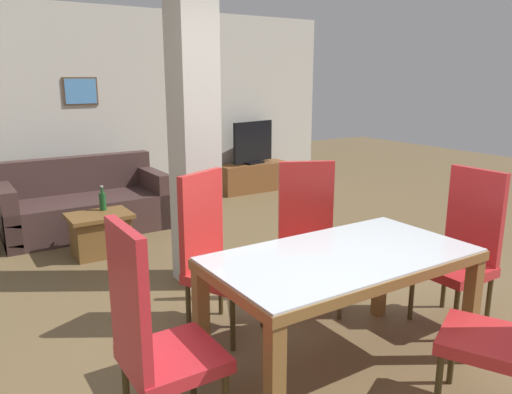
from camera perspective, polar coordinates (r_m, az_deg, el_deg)
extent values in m
plane|color=brown|center=(3.37, 9.30, -18.61)|extent=(18.00, 18.00, 0.00)
cube|color=beige|center=(7.16, -17.05, 9.52)|extent=(7.20, 0.06, 2.70)
cube|color=brown|center=(7.04, -19.41, 11.33)|extent=(0.44, 0.02, 0.36)
cube|color=#4C8CCC|center=(7.03, -19.39, 11.33)|extent=(0.40, 0.01, 0.32)
cube|color=beige|center=(4.26, -7.12, 7.62)|extent=(0.33, 0.36, 2.70)
cube|color=brown|center=(2.79, 15.50, -9.41)|extent=(1.61, 0.06, 0.06)
cube|color=brown|center=(3.34, 5.13, -5.08)|extent=(1.61, 0.06, 0.06)
cube|color=brown|center=(2.62, -3.05, -10.43)|extent=(0.06, 0.75, 0.06)
cube|color=brown|center=(3.60, 19.04, -4.42)|extent=(0.06, 0.75, 0.06)
cube|color=silver|center=(3.04, 9.85, -6.44)|extent=(1.59, 0.85, 0.01)
cube|color=brown|center=(2.53, 2.13, -21.14)|extent=(0.08, 0.08, 0.69)
cube|color=brown|center=(3.51, 23.35, -11.85)|extent=(0.08, 0.08, 0.69)
cube|color=brown|center=(3.10, -6.27, -14.19)|extent=(0.08, 0.08, 0.69)
cube|color=brown|center=(3.94, 14.03, -8.29)|extent=(0.08, 0.08, 0.69)
cube|color=red|center=(3.90, 6.25, -6.91)|extent=(0.62, 0.62, 0.07)
cube|color=red|center=(3.98, 5.74, -0.79)|extent=(0.41, 0.24, 0.69)
cylinder|color=#41351A|center=(3.87, 9.59, -10.92)|extent=(0.04, 0.04, 0.39)
cylinder|color=#41351A|center=(3.78, 3.94, -11.33)|extent=(0.04, 0.04, 0.39)
cylinder|color=#41351A|center=(4.20, 8.15, -8.81)|extent=(0.04, 0.04, 0.39)
cylinder|color=#41351A|center=(4.12, 2.97, -9.12)|extent=(0.04, 0.04, 0.39)
cube|color=red|center=(2.63, -9.43, -17.75)|extent=(0.46, 0.46, 0.07)
cube|color=red|center=(2.40, -14.37, -11.11)|extent=(0.05, 0.44, 0.69)
cylinder|color=#41351A|center=(2.97, -7.24, -18.97)|extent=(0.04, 0.04, 0.39)
cylinder|color=#41351A|center=(2.86, -14.61, -20.77)|extent=(0.04, 0.04, 0.39)
cube|color=red|center=(3.00, 24.90, -14.72)|extent=(0.62, 0.62, 0.07)
cylinder|color=#41351A|center=(2.97, 20.11, -19.70)|extent=(0.04, 0.04, 0.39)
cylinder|color=#41351A|center=(3.30, 21.50, -16.31)|extent=(0.04, 0.04, 0.39)
cube|color=red|center=(3.93, 21.52, -7.68)|extent=(0.46, 0.46, 0.07)
cube|color=red|center=(3.98, 23.74, -1.90)|extent=(0.05, 0.44, 0.69)
cylinder|color=#41351A|center=(3.77, 21.84, -12.40)|extent=(0.04, 0.04, 0.39)
cylinder|color=#41351A|center=(3.98, 17.35, -10.65)|extent=(0.04, 0.04, 0.39)
cylinder|color=#41351A|center=(4.07, 25.03, -10.80)|extent=(0.04, 0.04, 0.39)
cylinder|color=#41351A|center=(4.26, 20.70, -9.28)|extent=(0.04, 0.04, 0.39)
cube|color=red|center=(3.55, -3.48, -8.96)|extent=(0.61, 0.61, 0.07)
cube|color=red|center=(3.55, -6.25, -2.59)|extent=(0.42, 0.23, 0.69)
cylinder|color=#41351A|center=(3.70, 0.78, -11.92)|extent=(0.04, 0.04, 0.39)
cylinder|color=#41351A|center=(3.41, -2.68, -14.23)|extent=(0.04, 0.04, 0.39)
cylinder|color=#41351A|center=(3.89, -4.07, -10.60)|extent=(0.04, 0.04, 0.39)
cylinder|color=#41351A|center=(3.62, -7.73, -12.61)|extent=(0.04, 0.04, 0.39)
cube|color=#412C29|center=(6.19, -18.85, -1.89)|extent=(1.82, 0.89, 0.42)
cube|color=#412C29|center=(6.44, -19.92, 2.47)|extent=(1.82, 0.18, 0.43)
cube|color=#412C29|center=(6.40, -11.71, 0.14)|extent=(0.16, 0.89, 0.66)
cube|color=#412C29|center=(6.03, -26.59, -1.86)|extent=(0.16, 0.89, 0.66)
cube|color=brown|center=(5.31, -17.49, -2.06)|extent=(0.62, 0.47, 0.04)
cube|color=brown|center=(5.37, -17.33, -4.28)|extent=(0.54, 0.39, 0.39)
cylinder|color=#194C23|center=(5.42, -17.12, -0.51)|extent=(0.07, 0.07, 0.18)
cylinder|color=#194C23|center=(5.39, -17.21, 0.76)|extent=(0.03, 0.03, 0.06)
cylinder|color=#B7B7BC|center=(5.38, -17.24, 1.16)|extent=(0.03, 0.03, 0.01)
cube|color=brown|center=(7.97, -0.33, 2.28)|extent=(1.16, 0.40, 0.45)
cube|color=black|center=(7.92, -0.33, 3.97)|extent=(0.36, 0.27, 0.03)
cube|color=black|center=(7.87, -0.34, 6.35)|extent=(0.80, 0.23, 0.63)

